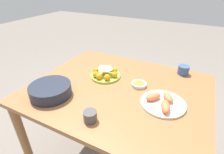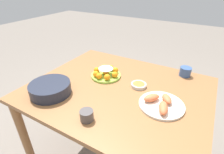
{
  "view_description": "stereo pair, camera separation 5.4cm",
  "coord_description": "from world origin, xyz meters",
  "px_view_note": "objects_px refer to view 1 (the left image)",
  "views": [
    {
      "loc": [
        -0.43,
        0.95,
        1.45
      ],
      "look_at": [
        0.08,
        -0.05,
        0.81
      ],
      "focal_mm": 28.0,
      "sensor_mm": 36.0,
      "label": 1
    },
    {
      "loc": [
        -0.48,
        0.92,
        1.45
      ],
      "look_at": [
        0.08,
        -0.05,
        0.81
      ],
      "focal_mm": 28.0,
      "sensor_mm": 36.0,
      "label": 2
    }
  ],
  "objects_px": {
    "seafood_platter": "(162,102)",
    "cup_far": "(90,116)",
    "cake_plate": "(105,73)",
    "serving_bowl": "(51,90)",
    "cup_near": "(183,70)",
    "dining_table": "(119,99)",
    "sauce_bowl": "(139,84)"
  },
  "relations": [
    {
      "from": "dining_table",
      "to": "cup_near",
      "type": "bearing_deg",
      "value": -131.99
    },
    {
      "from": "serving_bowl",
      "to": "sauce_bowl",
      "type": "distance_m",
      "value": 0.61
    },
    {
      "from": "dining_table",
      "to": "cake_plate",
      "type": "height_order",
      "value": "cake_plate"
    },
    {
      "from": "cup_near",
      "to": "cup_far",
      "type": "distance_m",
      "value": 0.87
    },
    {
      "from": "cake_plate",
      "to": "cup_far",
      "type": "relative_size",
      "value": 3.1
    },
    {
      "from": "sauce_bowl",
      "to": "cup_near",
      "type": "height_order",
      "value": "cup_near"
    },
    {
      "from": "serving_bowl",
      "to": "cup_near",
      "type": "xyz_separation_m",
      "value": [
        -0.73,
        -0.7,
        -0.01
      ]
    },
    {
      "from": "dining_table",
      "to": "cup_far",
      "type": "bearing_deg",
      "value": 90.18
    },
    {
      "from": "cup_near",
      "to": "dining_table",
      "type": "bearing_deg",
      "value": 48.01
    },
    {
      "from": "dining_table",
      "to": "cup_far",
      "type": "height_order",
      "value": "cup_far"
    },
    {
      "from": "serving_bowl",
      "to": "seafood_platter",
      "type": "distance_m",
      "value": 0.72
    },
    {
      "from": "serving_bowl",
      "to": "seafood_platter",
      "type": "height_order",
      "value": "serving_bowl"
    },
    {
      "from": "sauce_bowl",
      "to": "cup_far",
      "type": "height_order",
      "value": "cup_far"
    },
    {
      "from": "dining_table",
      "to": "serving_bowl",
      "type": "xyz_separation_m",
      "value": [
        0.36,
        0.29,
        0.14
      ]
    },
    {
      "from": "serving_bowl",
      "to": "cup_far",
      "type": "relative_size",
      "value": 3.59
    },
    {
      "from": "serving_bowl",
      "to": "seafood_platter",
      "type": "bearing_deg",
      "value": -160.9
    },
    {
      "from": "serving_bowl",
      "to": "sauce_bowl",
      "type": "relative_size",
      "value": 2.47
    },
    {
      "from": "cake_plate",
      "to": "seafood_platter",
      "type": "bearing_deg",
      "value": 163.22
    },
    {
      "from": "serving_bowl",
      "to": "sauce_bowl",
      "type": "xyz_separation_m",
      "value": [
        -0.48,
        -0.37,
        -0.03
      ]
    },
    {
      "from": "seafood_platter",
      "to": "cup_far",
      "type": "relative_size",
      "value": 3.65
    },
    {
      "from": "dining_table",
      "to": "sauce_bowl",
      "type": "bearing_deg",
      "value": -144.63
    },
    {
      "from": "cake_plate",
      "to": "cup_far",
      "type": "bearing_deg",
      "value": 109.68
    },
    {
      "from": "cake_plate",
      "to": "serving_bowl",
      "type": "xyz_separation_m",
      "value": [
        0.2,
        0.38,
        0.01
      ]
    },
    {
      "from": "cup_far",
      "to": "cake_plate",
      "type": "bearing_deg",
      "value": -70.32
    },
    {
      "from": "cup_near",
      "to": "cup_far",
      "type": "height_order",
      "value": "cup_near"
    },
    {
      "from": "dining_table",
      "to": "seafood_platter",
      "type": "xyz_separation_m",
      "value": [
        -0.32,
        0.05,
        0.12
      ]
    },
    {
      "from": "seafood_platter",
      "to": "cup_far",
      "type": "distance_m",
      "value": 0.45
    },
    {
      "from": "cake_plate",
      "to": "serving_bowl",
      "type": "distance_m",
      "value": 0.43
    },
    {
      "from": "dining_table",
      "to": "cup_far",
      "type": "relative_size",
      "value": 16.24
    },
    {
      "from": "serving_bowl",
      "to": "cup_near",
      "type": "relative_size",
      "value": 3.1
    },
    {
      "from": "serving_bowl",
      "to": "seafood_platter",
      "type": "xyz_separation_m",
      "value": [
        -0.68,
        -0.23,
        -0.02
      ]
    },
    {
      "from": "cake_plate",
      "to": "cup_far",
      "type": "distance_m",
      "value": 0.49
    }
  ]
}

